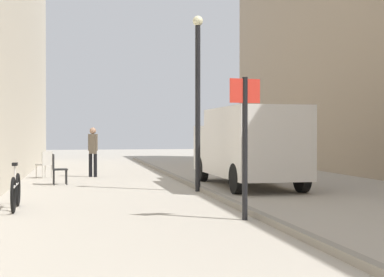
# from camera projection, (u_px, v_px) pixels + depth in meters

# --- Properties ---
(ground_plane) EXTENTS (80.00, 80.00, 0.00)m
(ground_plane) POSITION_uv_depth(u_px,v_px,m) (150.00, 198.00, 13.34)
(ground_plane) COLOR #A8A093
(kerb_strip) EXTENTS (0.16, 40.00, 0.12)m
(kerb_strip) POSITION_uv_depth(u_px,v_px,m) (213.00, 194.00, 13.66)
(kerb_strip) COLOR gray
(kerb_strip) RESTS_ON ground_plane
(pedestrian_main_foreground) EXTENTS (0.34, 0.26, 1.78)m
(pedestrian_main_foreground) POSITION_uv_depth(u_px,v_px,m) (93.00, 148.00, 19.79)
(pedestrian_main_foreground) COLOR black
(pedestrian_main_foreground) RESTS_ON ground_plane
(delivery_van) EXTENTS (2.07, 5.52, 2.31)m
(delivery_van) POSITION_uv_depth(u_px,v_px,m) (247.00, 144.00, 16.28)
(delivery_van) COLOR silver
(delivery_van) RESTS_ON ground_plane
(street_sign_post) EXTENTS (0.60, 0.13, 2.60)m
(street_sign_post) POSITION_uv_depth(u_px,v_px,m) (245.00, 135.00, 9.98)
(street_sign_post) COLOR black
(street_sign_post) RESTS_ON ground_plane
(lamp_post) EXTENTS (0.28, 0.28, 4.76)m
(lamp_post) POSITION_uv_depth(u_px,v_px,m) (198.00, 91.00, 14.87)
(lamp_post) COLOR black
(lamp_post) RESTS_ON ground_plane
(bicycle_leaning) EXTENTS (0.11, 1.77, 0.98)m
(bicycle_leaning) POSITION_uv_depth(u_px,v_px,m) (16.00, 191.00, 11.33)
(bicycle_leaning) COLOR black
(bicycle_leaning) RESTS_ON ground_plane
(cafe_chair_near_window) EXTENTS (0.49, 0.49, 0.94)m
(cafe_chair_near_window) POSITION_uv_depth(u_px,v_px,m) (57.00, 167.00, 16.78)
(cafe_chair_near_window) COLOR black
(cafe_chair_near_window) RESTS_ON ground_plane
(cafe_chair_by_doorway) EXTENTS (0.62, 0.62, 0.94)m
(cafe_chair_by_doorway) POSITION_uv_depth(u_px,v_px,m) (45.00, 163.00, 19.27)
(cafe_chair_by_doorway) COLOR #B7B2A8
(cafe_chair_by_doorway) RESTS_ON ground_plane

